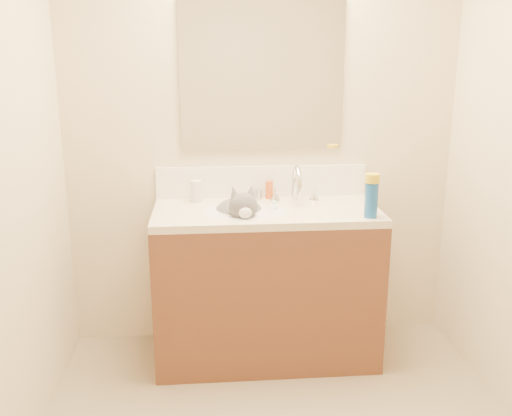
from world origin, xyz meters
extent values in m
cube|color=beige|center=(0.00, 1.25, 1.25)|extent=(2.20, 0.04, 2.50)
cube|color=beige|center=(0.00, -1.25, 1.25)|extent=(2.20, 0.04, 2.50)
cube|color=brown|center=(0.00, 0.97, 0.41)|extent=(1.20, 0.55, 0.82)
cube|color=beige|center=(0.00, 0.97, 0.84)|extent=(1.20, 0.55, 0.04)
ellipsoid|color=white|center=(-0.12, 0.94, 0.79)|extent=(0.45, 0.36, 0.14)
cylinder|color=silver|center=(0.18, 1.16, 0.92)|extent=(0.04, 0.04, 0.11)
torus|color=silver|center=(0.18, 1.09, 0.97)|extent=(0.03, 0.20, 0.20)
cylinder|color=silver|center=(0.18, 1.01, 0.94)|extent=(0.03, 0.03, 0.06)
cone|color=silver|center=(0.07, 1.16, 0.89)|extent=(0.06, 0.06, 0.06)
cone|color=silver|center=(0.29, 1.16, 0.89)|extent=(0.06, 0.06, 0.06)
ellipsoid|color=#524F52|center=(-0.15, 1.00, 0.81)|extent=(0.31, 0.34, 0.21)
ellipsoid|color=#524F52|center=(-0.13, 0.86, 0.91)|extent=(0.16, 0.15, 0.14)
ellipsoid|color=#524F52|center=(-0.14, 0.92, 0.87)|extent=(0.12, 0.12, 0.13)
cone|color=#524F52|center=(-0.18, 0.87, 0.98)|extent=(0.07, 0.08, 0.09)
cone|color=#524F52|center=(-0.09, 0.88, 0.98)|extent=(0.07, 0.08, 0.09)
ellipsoid|color=silver|center=(-0.13, 0.80, 0.89)|extent=(0.07, 0.06, 0.06)
ellipsoid|color=silver|center=(-0.13, 0.89, 0.81)|extent=(0.11, 0.08, 0.12)
sphere|color=#E69F95|center=(-0.12, 0.77, 0.89)|extent=(0.01, 0.01, 0.01)
cylinder|color=#524F52|center=(-0.01, 1.00, 0.75)|extent=(0.11, 0.22, 0.04)
cube|color=white|center=(0.00, 1.24, 0.95)|extent=(1.20, 0.02, 0.18)
cube|color=white|center=(0.00, 1.24, 1.54)|extent=(0.90, 0.02, 0.80)
cylinder|color=silver|center=(-0.37, 1.16, 0.92)|extent=(0.09, 0.09, 0.12)
cylinder|color=orange|center=(-0.37, 1.16, 0.91)|extent=(0.08, 0.08, 0.04)
cylinder|color=#B7B7BC|center=(-0.03, 1.18, 0.89)|extent=(0.06, 0.06, 0.06)
cylinder|color=#D75419|center=(0.04, 1.19, 0.91)|extent=(0.05, 0.05, 0.10)
cube|color=silver|center=(0.05, 1.04, 0.87)|extent=(0.03, 0.16, 0.01)
cube|color=#70B6F0|center=(0.05, 1.04, 0.87)|extent=(0.02, 0.03, 0.02)
cylinder|color=#1650A0|center=(0.51, 0.77, 0.95)|extent=(0.09, 0.09, 0.18)
cylinder|color=gold|center=(0.51, 0.77, 1.06)|extent=(0.10, 0.10, 0.04)
camera|label=1|loc=(-0.31, -1.93, 1.67)|focal=40.00mm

